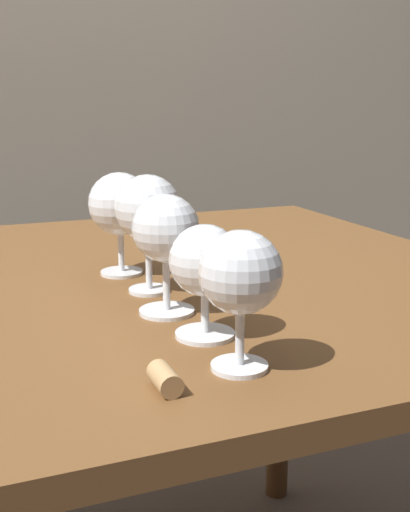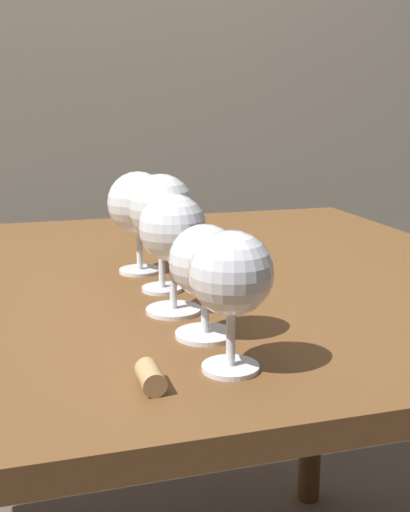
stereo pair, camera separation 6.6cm
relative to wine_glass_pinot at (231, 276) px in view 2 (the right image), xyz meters
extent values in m
cube|color=brown|center=(-0.10, 0.37, -0.11)|extent=(1.28, 0.97, 0.03)
cylinder|color=brown|center=(0.48, 0.79, -0.48)|extent=(0.06, 0.06, 0.72)
cylinder|color=white|center=(0.00, 0.00, -0.09)|extent=(0.06, 0.06, 0.00)
cylinder|color=white|center=(0.00, 0.00, -0.06)|extent=(0.01, 0.01, 0.07)
sphere|color=white|center=(0.00, 0.00, 0.00)|extent=(0.08, 0.08, 0.08)
ellipsoid|color=maroon|center=(0.00, 0.00, 0.00)|extent=(0.07, 0.07, 0.03)
cylinder|color=white|center=(0.00, 0.09, -0.09)|extent=(0.07, 0.07, 0.00)
cylinder|color=white|center=(0.00, 0.09, -0.06)|extent=(0.01, 0.01, 0.06)
sphere|color=white|center=(0.00, 0.09, -0.01)|extent=(0.08, 0.08, 0.08)
ellipsoid|color=gold|center=(0.00, 0.09, -0.01)|extent=(0.07, 0.07, 0.04)
cylinder|color=white|center=(-0.01, 0.19, -0.09)|extent=(0.07, 0.07, 0.00)
cylinder|color=white|center=(-0.01, 0.19, -0.05)|extent=(0.01, 0.01, 0.07)
sphere|color=white|center=(-0.01, 0.19, 0.01)|extent=(0.08, 0.08, 0.08)
ellipsoid|color=maroon|center=(-0.01, 0.19, 0.01)|extent=(0.07, 0.07, 0.04)
cylinder|color=white|center=(0.00, 0.28, -0.09)|extent=(0.06, 0.06, 0.00)
cylinder|color=white|center=(0.00, 0.28, -0.05)|extent=(0.01, 0.01, 0.08)
sphere|color=white|center=(0.00, 0.28, 0.02)|extent=(0.09, 0.09, 0.09)
ellipsoid|color=#380711|center=(0.00, 0.28, 0.01)|extent=(0.08, 0.08, 0.02)
cylinder|color=white|center=(-0.02, 0.38, -0.09)|extent=(0.06, 0.06, 0.00)
cylinder|color=white|center=(-0.02, 0.38, -0.05)|extent=(0.01, 0.01, 0.07)
sphere|color=white|center=(-0.02, 0.38, 0.01)|extent=(0.09, 0.09, 0.09)
ellipsoid|color=#EACC66|center=(-0.02, 0.38, 0.01)|extent=(0.08, 0.08, 0.04)
cylinder|color=tan|center=(-0.08, -0.02, -0.08)|extent=(0.02, 0.04, 0.02)
camera|label=1|loc=(-0.25, -0.53, 0.16)|focal=45.54mm
camera|label=2|loc=(-0.19, -0.55, 0.16)|focal=45.54mm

